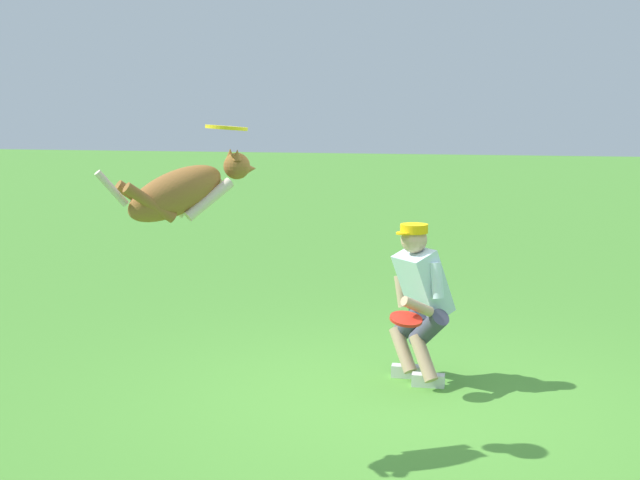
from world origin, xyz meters
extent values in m
plane|color=#4E9233|center=(0.00, 0.00, 0.00)|extent=(60.00, 60.00, 0.00)
cube|color=silver|center=(0.01, -0.68, 0.05)|extent=(0.26, 0.10, 0.10)
cylinder|color=tan|center=(0.05, -0.65, 0.24)|extent=(0.29, 0.30, 0.37)
cylinder|color=#434459|center=(-0.01, -0.67, 0.47)|extent=(0.38, 0.40, 0.37)
cube|color=silver|center=(-0.17, -0.47, 0.05)|extent=(0.26, 0.10, 0.10)
cylinder|color=tan|center=(-0.13, -0.44, 0.24)|extent=(0.29, 0.30, 0.37)
cylinder|color=#434459|center=(-0.16, -0.50, 0.47)|extent=(0.38, 0.40, 0.37)
cube|color=silver|center=(-0.11, -0.60, 0.81)|extent=(0.53, 0.52, 0.58)
cylinder|color=silver|center=(0.04, -0.74, 0.87)|extent=(0.16, 0.16, 0.29)
cylinder|color=silver|center=(-0.23, -0.44, 0.87)|extent=(0.16, 0.16, 0.29)
cylinder|color=tan|center=(-0.09, -0.29, 0.69)|extent=(0.27, 0.25, 0.19)
cylinder|color=tan|center=(0.08, -0.73, 0.71)|extent=(0.16, 0.16, 0.27)
sphere|color=tan|center=(-0.03, -0.54, 1.17)|extent=(0.21, 0.21, 0.21)
cylinder|color=#E8AE0D|center=(-0.03, -0.54, 1.26)|extent=(0.22, 0.22, 0.07)
cylinder|color=#E8AE0D|center=(0.04, -0.47, 1.23)|extent=(0.12, 0.12, 0.02)
ellipsoid|color=#915F2D|center=(1.29, 1.23, 1.70)|extent=(0.70, 0.65, 0.48)
ellipsoid|color=beige|center=(1.16, 1.12, 1.67)|extent=(0.13, 0.19, 0.16)
sphere|color=#915F2D|center=(0.97, 0.96, 1.85)|extent=(0.17, 0.17, 0.17)
cone|color=#915F2D|center=(0.91, 0.90, 1.83)|extent=(0.13, 0.13, 0.09)
cone|color=#915F2D|center=(0.95, 1.02, 1.92)|extent=(0.06, 0.06, 0.07)
cone|color=#915F2D|center=(1.03, 0.93, 1.92)|extent=(0.06, 0.06, 0.07)
cylinder|color=beige|center=(1.09, 1.17, 1.66)|extent=(0.30, 0.27, 0.26)
cylinder|color=beige|center=(1.20, 1.05, 1.66)|extent=(0.30, 0.27, 0.26)
cylinder|color=#915F2D|center=(1.39, 1.42, 1.66)|extent=(0.30, 0.27, 0.26)
cylinder|color=#915F2D|center=(1.49, 1.30, 1.66)|extent=(0.30, 0.27, 0.26)
cylinder|color=beige|center=(1.60, 1.49, 1.75)|extent=(0.18, 0.16, 0.23)
cylinder|color=yellow|center=(1.03, 1.01, 2.09)|extent=(0.31, 0.31, 0.05)
cylinder|color=red|center=(-0.01, -0.20, 0.61)|extent=(0.31, 0.30, 0.10)
camera|label=1|loc=(-0.64, 6.58, 2.29)|focal=51.29mm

